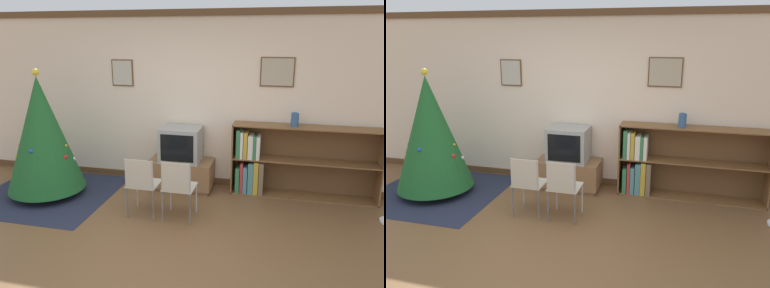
# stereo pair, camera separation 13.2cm
# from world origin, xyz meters

# --- Properties ---
(ground_plane) EXTENTS (24.00, 24.00, 0.00)m
(ground_plane) POSITION_xyz_m (0.00, 0.00, 0.00)
(ground_plane) COLOR brown
(wall_back) EXTENTS (8.23, 0.11, 2.70)m
(wall_back) POSITION_xyz_m (0.00, 2.34, 1.35)
(wall_back) COLOR beige
(wall_back) RESTS_ON ground_plane
(area_rug) EXTENTS (1.93, 1.89, 0.01)m
(area_rug) POSITION_xyz_m (-2.04, 1.30, 0.00)
(area_rug) COLOR #23283D
(area_rug) RESTS_ON ground_plane
(christmas_tree) EXTENTS (1.12, 1.12, 1.87)m
(christmas_tree) POSITION_xyz_m (-2.04, 1.30, 0.94)
(christmas_tree) COLOR maroon
(christmas_tree) RESTS_ON area_rug
(tv_console) EXTENTS (0.98, 0.52, 0.46)m
(tv_console) POSITION_xyz_m (-0.14, 2.01, 0.23)
(tv_console) COLOR brown
(tv_console) RESTS_ON ground_plane
(television) EXTENTS (0.61, 0.51, 0.52)m
(television) POSITION_xyz_m (-0.14, 2.01, 0.72)
(television) COLOR #9E9E99
(television) RESTS_ON tv_console
(folding_chair_left) EXTENTS (0.40, 0.40, 0.82)m
(folding_chair_left) POSITION_xyz_m (-0.38, 0.93, 0.47)
(folding_chair_left) COLOR #BCB29E
(folding_chair_left) RESTS_ON ground_plane
(folding_chair_right) EXTENTS (0.40, 0.40, 0.82)m
(folding_chair_right) POSITION_xyz_m (0.11, 0.93, 0.47)
(folding_chair_right) COLOR #BCB29E
(folding_chair_right) RESTS_ON ground_plane
(bookshelf) EXTENTS (2.10, 0.36, 1.07)m
(bookshelf) POSITION_xyz_m (1.33, 2.11, 0.50)
(bookshelf) COLOR brown
(bookshelf) RESTS_ON ground_plane
(vase) EXTENTS (0.11, 0.11, 0.20)m
(vase) POSITION_xyz_m (1.53, 2.07, 1.18)
(vase) COLOR #335684
(vase) RESTS_ON bookshelf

